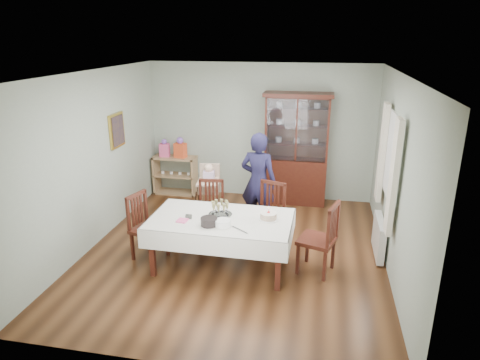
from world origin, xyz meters
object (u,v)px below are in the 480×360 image
(chair_far_left, at_px, (210,221))
(chair_far_right, at_px, (267,227))
(dining_table, at_px, (221,242))
(gift_bag_pink, at_px, (164,149))
(woman, at_px, (258,182))
(chair_end_left, at_px, (149,239))
(sideboard, at_px, (175,175))
(gift_bag_orange, at_px, (180,148))
(birthday_cake, at_px, (268,216))
(high_chair, at_px, (210,199))
(chair_end_right, at_px, (317,251))
(champagne_tray, at_px, (220,211))
(china_cabinet, at_px, (296,148))

(chair_far_left, xyz_separation_m, chair_far_right, (0.95, -0.06, 0.01))
(dining_table, height_order, gift_bag_pink, gift_bag_pink)
(woman, bearing_deg, chair_end_left, 53.21)
(woman, bearing_deg, chair_far_right, 123.84)
(sideboard, distance_m, gift_bag_pink, 0.60)
(chair_far_right, bearing_deg, sideboard, 156.18)
(gift_bag_orange, bearing_deg, chair_end_left, -82.04)
(chair_far_left, bearing_deg, sideboard, 117.57)
(birthday_cake, height_order, gift_bag_pink, gift_bag_pink)
(high_chair, height_order, birthday_cake, high_chair)
(chair_far_right, distance_m, gift_bag_pink, 3.16)
(chair_far_left, relative_size, chair_end_right, 0.91)
(chair_end_right, xyz_separation_m, high_chair, (-1.93, 1.38, 0.11))
(champagne_tray, xyz_separation_m, gift_bag_orange, (-1.47, 2.65, 0.16))
(chair_end_right, relative_size, woman, 0.62)
(gift_bag_pink, distance_m, gift_bag_orange, 0.34)
(chair_end_right, bearing_deg, sideboard, -113.98)
(dining_table, distance_m, sideboard, 3.22)
(china_cabinet, height_order, woman, china_cabinet)
(china_cabinet, bearing_deg, chair_far_right, -98.60)
(chair_end_left, height_order, gift_bag_orange, gift_bag_orange)
(woman, relative_size, gift_bag_orange, 4.01)
(woman, xyz_separation_m, high_chair, (-0.89, 0.11, -0.43))
(chair_end_left, height_order, champagne_tray, chair_end_left)
(chair_far_left, bearing_deg, gift_bag_orange, 114.78)
(champagne_tray, bearing_deg, chair_far_left, 114.82)
(dining_table, xyz_separation_m, birthday_cake, (0.66, 0.08, 0.42))
(china_cabinet, distance_m, champagne_tray, 2.81)
(china_cabinet, distance_m, high_chair, 2.02)
(dining_table, distance_m, high_chair, 1.60)
(sideboard, relative_size, chair_far_right, 0.89)
(chair_end_right, height_order, woman, woman)
(high_chair, xyz_separation_m, champagne_tray, (0.54, -1.39, 0.40))
(dining_table, height_order, woman, woman)
(dining_table, relative_size, chair_far_right, 2.00)
(gift_bag_orange, bearing_deg, dining_table, -61.25)
(sideboard, distance_m, chair_far_left, 2.27)
(woman, bearing_deg, gift_bag_orange, -26.07)
(sideboard, relative_size, chair_far_left, 0.94)
(chair_end_right, distance_m, champagne_tray, 1.49)
(gift_bag_orange, bearing_deg, champagne_tray, -60.91)
(high_chair, relative_size, gift_bag_pink, 2.93)
(dining_table, distance_m, chair_far_left, 0.97)
(high_chair, bearing_deg, champagne_tray, -75.94)
(chair_far_left, height_order, chair_far_right, chair_far_right)
(high_chair, bearing_deg, birthday_cake, -55.85)
(chair_end_right, relative_size, gift_bag_pink, 2.85)
(chair_far_right, distance_m, birthday_cake, 0.90)
(chair_far_left, xyz_separation_m, woman, (0.71, 0.50, 0.57))
(china_cabinet, distance_m, chair_end_left, 3.44)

